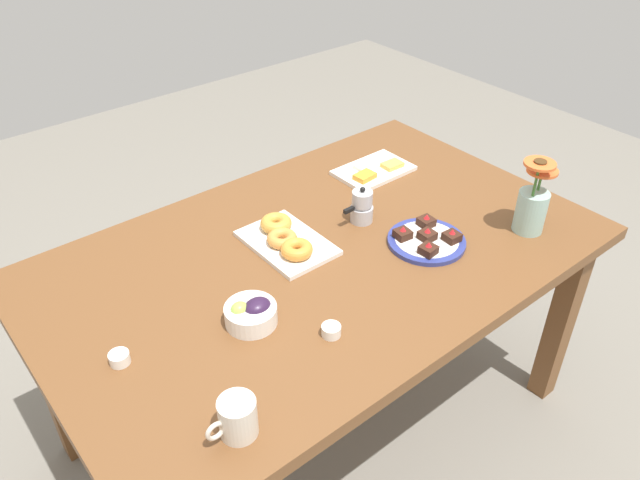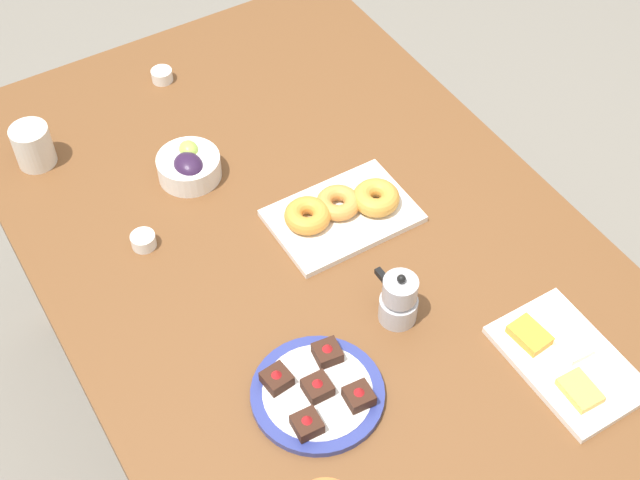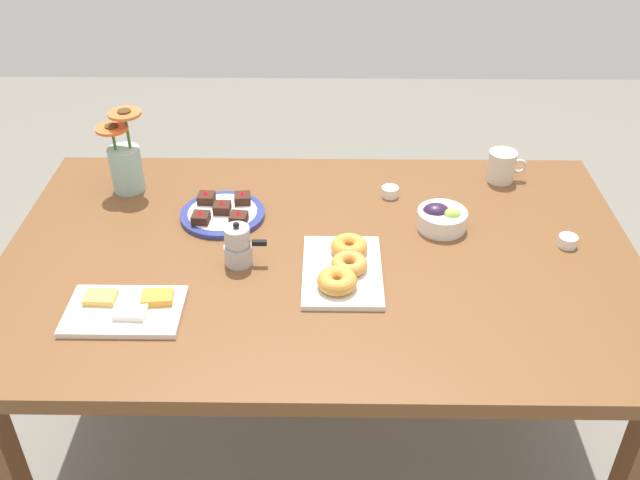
{
  "view_description": "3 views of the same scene",
  "coord_description": "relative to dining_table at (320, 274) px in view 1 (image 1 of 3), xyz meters",
  "views": [
    {
      "loc": [
        0.91,
        1.11,
        1.81
      ],
      "look_at": [
        0.0,
        0.0,
        0.78
      ],
      "focal_mm": 35.0,
      "sensor_mm": 36.0,
      "label": 1
    },
    {
      "loc": [
        -0.93,
        0.57,
        2.06
      ],
      "look_at": [
        0.0,
        0.0,
        0.78
      ],
      "focal_mm": 50.0,
      "sensor_mm": 36.0,
      "label": 2
    },
    {
      "loc": [
        0.02,
        -1.46,
        1.79
      ],
      "look_at": [
        0.0,
        0.0,
        0.78
      ],
      "focal_mm": 40.0,
      "sensor_mm": 36.0,
      "label": 3
    }
  ],
  "objects": [
    {
      "name": "ground_plane",
      "position": [
        0.0,
        0.0,
        -0.65
      ],
      "size": [
        6.0,
        6.0,
        0.0
      ],
      "primitive_type": "plane",
      "color": "slate"
    },
    {
      "name": "dining_table",
      "position": [
        0.0,
        0.0,
        0.0
      ],
      "size": [
        1.6,
        1.0,
        0.74
      ],
      "color": "brown",
      "rests_on": "ground_plane"
    },
    {
      "name": "coffee_mug",
      "position": [
        0.53,
        0.38,
        0.13
      ],
      "size": [
        0.12,
        0.08,
        0.09
      ],
      "color": "beige",
      "rests_on": "dining_table"
    },
    {
      "name": "grape_bowl",
      "position": [
        0.32,
        0.12,
        0.12
      ],
      "size": [
        0.13,
        0.13,
        0.07
      ],
      "color": "white",
      "rests_on": "dining_table"
    },
    {
      "name": "cheese_platter",
      "position": [
        -0.43,
        -0.24,
        0.1
      ],
      "size": [
        0.26,
        0.17,
        0.03
      ],
      "color": "white",
      "rests_on": "dining_table"
    },
    {
      "name": "croissant_platter",
      "position": [
        0.06,
        -0.09,
        0.11
      ],
      "size": [
        0.19,
        0.28,
        0.05
      ],
      "color": "white",
      "rests_on": "dining_table"
    },
    {
      "name": "jam_cup_honey",
      "position": [
        0.63,
        0.04,
        0.1
      ],
      "size": [
        0.05,
        0.05,
        0.03
      ],
      "color": "white",
      "rests_on": "dining_table"
    },
    {
      "name": "jam_cup_berry",
      "position": [
        0.19,
        0.28,
        0.1
      ],
      "size": [
        0.05,
        0.05,
        0.03
      ],
      "color": "white",
      "rests_on": "dining_table"
    },
    {
      "name": "dessert_plate",
      "position": [
        -0.27,
        0.17,
        0.1
      ],
      "size": [
        0.23,
        0.23,
        0.05
      ],
      "color": "navy",
      "rests_on": "dining_table"
    },
    {
      "name": "flower_vase",
      "position": [
        -0.55,
        0.31,
        0.17
      ],
      "size": [
        0.13,
        0.1,
        0.24
      ],
      "color": "#99C1B7",
      "rests_on": "dining_table"
    },
    {
      "name": "moka_pot",
      "position": [
        -0.2,
        -0.04,
        0.13
      ],
      "size": [
        0.11,
        0.07,
        0.12
      ],
      "color": "#B7B7BC",
      "rests_on": "dining_table"
    }
  ]
}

